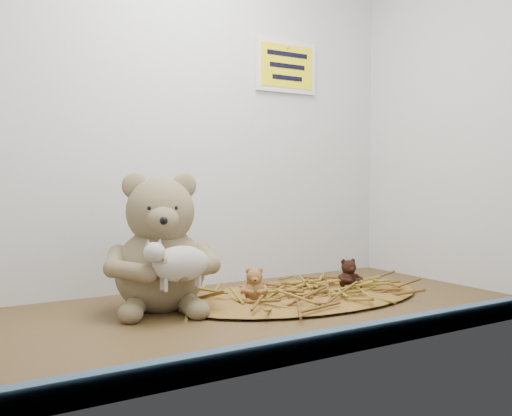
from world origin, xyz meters
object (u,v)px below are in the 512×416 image
main_teddy (160,241)px  toy_lamb (181,264)px  mini_teddy_brown (348,273)px  mini_teddy_tan (254,283)px

main_teddy → toy_lamb: 10.23cm
toy_lamb → mini_teddy_brown: toy_lamb is taller
mini_teddy_tan → mini_teddy_brown: size_ratio=0.99×
toy_lamb → mini_teddy_brown: bearing=4.4°
toy_lamb → main_teddy: bearing=90.0°
main_teddy → mini_teddy_tan: 21.11cm
main_teddy → mini_teddy_tan: (18.13, -5.93, -9.04)cm
mini_teddy_tan → toy_lamb: bearing=-140.2°
toy_lamb → mini_teddy_brown: (42.95, 3.34, -5.84)cm
mini_teddy_tan → mini_teddy_brown: bearing=26.9°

